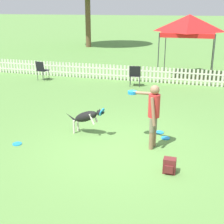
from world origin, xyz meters
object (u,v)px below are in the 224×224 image
object	(u,v)px
frisbee_midfield	(17,144)
frisbee_near_dog	(165,138)
folding_chair_center	(135,74)
frisbee_near_handler	(160,132)
canopy_tent_secondary	(189,25)
leaping_dog	(87,117)
folding_chair_green_right	(42,69)
backpack_on_grass	(169,166)
handler_person	(152,109)

from	to	relation	value
frisbee_midfield	frisbee_near_dog	bearing A→B (deg)	22.16
frisbee_midfield	folding_chair_center	size ratio (longest dim) A/B	0.25
frisbee_near_handler	canopy_tent_secondary	distance (m)	7.94
leaping_dog	folding_chair_green_right	size ratio (longest dim) A/B	1.35
folding_chair_green_right	canopy_tent_secondary	bearing A→B (deg)	-147.97
folding_chair_green_right	canopy_tent_secondary	world-z (taller)	canopy_tent_secondary
frisbee_near_handler	backpack_on_grass	bearing A→B (deg)	-76.47
frisbee_midfield	backpack_on_grass	xyz separation A→B (m)	(3.90, -0.34, 0.15)
canopy_tent_secondary	folding_chair_green_right	bearing A→B (deg)	-158.02
leaping_dog	frisbee_near_handler	size ratio (longest dim) A/B	5.32
leaping_dog	folding_chair_center	xyz separation A→B (m)	(0.07, 5.68, 0.05)
backpack_on_grass	canopy_tent_secondary	xyz separation A→B (m)	(-0.36, 9.68, 2.34)
frisbee_near_dog	handler_person	bearing A→B (deg)	-114.14
backpack_on_grass	folding_chair_center	xyz separation A→B (m)	(-2.35, 7.15, 0.39)
frisbee_near_dog	backpack_on_grass	bearing A→B (deg)	-80.29
handler_person	folding_chair_center	bearing A→B (deg)	26.41
handler_person	leaping_dog	distance (m)	1.92
folding_chair_center	folding_chair_green_right	distance (m)	4.49
handler_person	folding_chair_green_right	bearing A→B (deg)	56.71
handler_person	canopy_tent_secondary	size ratio (longest dim) A/B	0.53
frisbee_midfield	folding_chair_center	distance (m)	7.01
frisbee_near_handler	folding_chair_green_right	bearing A→B (deg)	142.18
frisbee_midfield	folding_chair_green_right	world-z (taller)	folding_chair_green_right
frisbee_near_handler	folding_chair_center	distance (m)	5.36
backpack_on_grass	folding_chair_center	size ratio (longest dim) A/B	0.36
handler_person	folding_chair_center	world-z (taller)	handler_person
leaping_dog	backpack_on_grass	world-z (taller)	leaping_dog
folding_chair_center	canopy_tent_secondary	distance (m)	3.76
frisbee_near_dog	canopy_tent_secondary	world-z (taller)	canopy_tent_secondary
leaping_dog	frisbee_near_dog	size ratio (longest dim) A/B	5.32
canopy_tent_secondary	frisbee_midfield	bearing A→B (deg)	-110.77
folding_chair_green_right	handler_person	bearing A→B (deg)	146.72
frisbee_near_dog	frisbee_midfield	world-z (taller)	same
handler_person	leaping_dog	world-z (taller)	handler_person
backpack_on_grass	folding_chair_center	world-z (taller)	folding_chair_center
backpack_on_grass	handler_person	bearing A→B (deg)	117.00
handler_person	leaping_dog	size ratio (longest dim) A/B	1.31
backpack_on_grass	folding_chair_green_right	world-z (taller)	folding_chair_green_right
frisbee_near_handler	backpack_on_grass	size ratio (longest dim) A/B	0.69
backpack_on_grass	folding_chair_green_right	distance (m)	9.84
frisbee_near_dog	canopy_tent_secondary	size ratio (longest dim) A/B	0.08
frisbee_near_dog	folding_chair_green_right	xyz separation A→B (m)	(-6.54, 5.26, 0.54)
folding_chair_center	folding_chair_green_right	xyz separation A→B (m)	(-4.49, -0.09, -0.01)
frisbee_near_handler	frisbee_midfield	world-z (taller)	same
frisbee_near_dog	frisbee_midfield	xyz separation A→B (m)	(-3.59, -1.46, 0.00)
handler_person	frisbee_midfield	world-z (taller)	handler_person
canopy_tent_secondary	frisbee_near_handler	bearing A→B (deg)	-91.23
frisbee_near_dog	backpack_on_grass	xyz separation A→B (m)	(0.31, -1.80, 0.15)
handler_person	folding_chair_green_right	distance (m)	8.61
folding_chair_green_right	frisbee_midfield	bearing A→B (deg)	123.70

